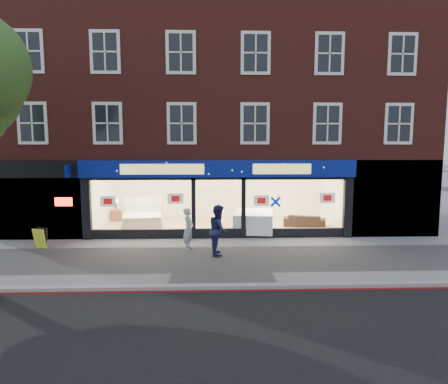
{
  "coord_description": "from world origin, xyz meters",
  "views": [
    {
      "loc": [
        -0.35,
        -13.53,
        4.0
      ],
      "look_at": [
        0.21,
        2.5,
        2.03
      ],
      "focal_mm": 32.0,
      "sensor_mm": 36.0,
      "label": 1
    }
  ],
  "objects": [
    {
      "name": "a_board",
      "position": [
        -6.85,
        1.62,
        0.39
      ],
      "size": [
        0.59,
        0.47,
        0.78
      ],
      "primitive_type": "cube",
      "rotation": [
        0.0,
        0.0,
        -0.33
      ],
      "color": "#DFF02A",
      "rests_on": "ground"
    },
    {
      "name": "sofa",
      "position": [
        4.09,
        4.8,
        0.38
      ],
      "size": [
        2.06,
        1.29,
        0.56
      ],
      "primitive_type": "imported",
      "rotation": [
        0.0,
        0.0,
        2.84
      ],
      "color": "black",
      "rests_on": "showroom_floor"
    },
    {
      "name": "pedestrian_blue",
      "position": [
        -0.05,
        0.53,
        0.91
      ],
      "size": [
        0.71,
        0.9,
        1.81
      ],
      "primitive_type": "imported",
      "rotation": [
        0.0,
        0.0,
        1.59
      ],
      "color": "#191F48",
      "rests_on": "ground"
    },
    {
      "name": "kerb_stone",
      "position": [
        0.0,
        -2.9,
        0.06
      ],
      "size": [
        60.0,
        0.25,
        0.12
      ],
      "primitive_type": "cube",
      "color": "gray",
      "rests_on": "ground"
    },
    {
      "name": "kerb_line",
      "position": [
        0.0,
        -3.1,
        0.01
      ],
      "size": [
        60.0,
        0.1,
        0.01
      ],
      "primitive_type": "cube",
      "color": "#8C0A07",
      "rests_on": "ground"
    },
    {
      "name": "mattress_stack",
      "position": [
        1.6,
        4.0,
        0.52
      ],
      "size": [
        2.0,
        2.37,
        0.84
      ],
      "rotation": [
        0.0,
        0.0,
        -0.16
      ],
      "color": "white",
      "rests_on": "showroom_floor"
    },
    {
      "name": "showroom_floor",
      "position": [
        0.0,
        5.25,
        0.05
      ],
      "size": [
        11.0,
        4.5,
        0.1
      ],
      "primitive_type": "cube",
      "color": "tan",
      "rests_on": "ground"
    },
    {
      "name": "ground",
      "position": [
        0.0,
        0.0,
        0.0
      ],
      "size": [
        120.0,
        120.0,
        0.0
      ],
      "primitive_type": "plane",
      "color": "gray",
      "rests_on": "ground"
    },
    {
      "name": "pedestrian_grey",
      "position": [
        -1.18,
        1.25,
        0.79
      ],
      "size": [
        0.5,
        0.65,
        1.58
      ],
      "primitive_type": "imported",
      "rotation": [
        0.0,
        0.0,
        1.35
      ],
      "color": "#AEB0B6",
      "rests_on": "ground"
    },
    {
      "name": "bedside_table",
      "position": [
        -5.1,
        6.5,
        0.38
      ],
      "size": [
        0.58,
        0.58,
        0.55
      ],
      "primitive_type": "cube",
      "rotation": [
        0.0,
        0.0,
        0.38
      ],
      "color": "brown",
      "rests_on": "showroom_floor"
    },
    {
      "name": "display_bed",
      "position": [
        -3.53,
        5.02,
        0.45
      ],
      "size": [
        2.1,
        2.43,
        1.25
      ],
      "rotation": [
        0.0,
        0.0,
        0.14
      ],
      "color": "beige",
      "rests_on": "showroom_floor"
    },
    {
      "name": "building",
      "position": [
        -0.02,
        6.93,
        6.67
      ],
      "size": [
        19.0,
        8.26,
        10.3
      ],
      "color": "maroon",
      "rests_on": "ground"
    }
  ]
}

